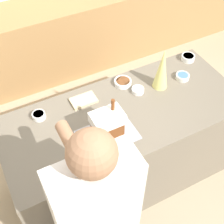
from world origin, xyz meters
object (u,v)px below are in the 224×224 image
Objects in this scene: candy_bowl_center_rear at (39,115)px; gingerbread_house at (107,124)px; baking_tray at (108,135)px; cookbook at (84,100)px; candy_bowl_beside_tree at (183,76)px; decorative_tree at (162,69)px; candy_bowl_far_right at (188,57)px; candy_bowl_behind_tray at (123,82)px; candy_bowl_near_tray_left at (138,90)px; person at (97,223)px.

gingerbread_house is at bearing -45.27° from candy_bowl_center_rear.
gingerbread_house reaches higher than baking_tray.
candy_bowl_beside_tree is at bearing -9.18° from cookbook.
decorative_tree is 3.03× the size of candy_bowl_far_right.
baking_tray is 0.54m from candy_bowl_behind_tray.
decorative_tree is at bearing -157.40° from candy_bowl_far_right.
candy_bowl_near_tray_left is (0.40, 0.28, -0.10)m from gingerbread_house.
candy_bowl_beside_tree is (0.81, 0.24, 0.02)m from baking_tray.
gingerbread_house is 0.50m from candy_bowl_near_tray_left.
baking_tray is at bearing -145.79° from candy_bowl_near_tray_left.
candy_bowl_far_right reaches higher than cookbook.
candy_bowl_center_rear is (-1.37, -0.05, -0.00)m from candy_bowl_far_right.
gingerbread_house reaches higher than candy_bowl_far_right.
candy_bowl_behind_tray is 0.70× the size of cookbook.
decorative_tree is at bearing -6.08° from candy_bowl_near_tray_left.
candy_bowl_near_tray_left is (-0.41, 0.03, -0.00)m from candy_bowl_beside_tree.
baking_tray is at bearing -156.67° from gingerbread_house.
baking_tray is 4.16× the size of candy_bowl_center_rear.
decorative_tree is 0.64m from cookbook.
gingerbread_house is 1.09m from candy_bowl_far_right.
person is (-1.14, -0.76, -0.05)m from candy_bowl_beside_tree.
decorative_tree is (0.60, 0.25, 0.05)m from gingerbread_house.
baking_tray is 3.48× the size of candy_bowl_far_right.
candy_bowl_behind_tray is at bearing 5.10° from cookbook.
gingerbread_house is at bearing -163.22° from candy_bowl_beside_tree.
candy_bowl_center_rear is 0.49× the size of cookbook.
decorative_tree reaches higher than gingerbread_house.
decorative_tree reaches higher than candy_bowl_far_right.
person is (-0.92, -0.77, -0.21)m from decorative_tree.
candy_bowl_center_rear is at bearing 173.74° from candy_bowl_beside_tree.
candy_bowl_near_tray_left is 0.50× the size of cookbook.
candy_bowl_beside_tree is (0.47, -0.17, 0.00)m from candy_bowl_behind_tray.
baking_tray is 2.04× the size of cookbook.
baking_tray is at bearing -157.07° from candy_bowl_far_right.
baking_tray is 0.53m from candy_bowl_center_rear.
cookbook is (0.36, 0.00, -0.01)m from candy_bowl_center_rear.
candy_bowl_near_tray_left is (0.06, -0.13, -0.00)m from candy_bowl_behind_tray.
cookbook is at bearing 70.77° from person.
candy_bowl_far_right reaches higher than baking_tray.
cookbook is (-0.83, 0.13, -0.01)m from candy_bowl_beside_tree.
cookbook is at bearing 0.63° from candy_bowl_center_rear.
cookbook is at bearing 168.61° from decorative_tree.
baking_tray is at bearing 57.68° from person.
decorative_tree is 3.16× the size of candy_bowl_beside_tree.
cookbook is at bearing 92.23° from baking_tray.
person reaches higher than candy_bowl_near_tray_left.
candy_bowl_center_rear reaches higher than baking_tray.
candy_bowl_center_rear is 0.89m from person.
candy_bowl_center_rear is (-1.18, 0.13, 0.00)m from candy_bowl_beside_tree.
candy_bowl_behind_tray reaches higher than baking_tray.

